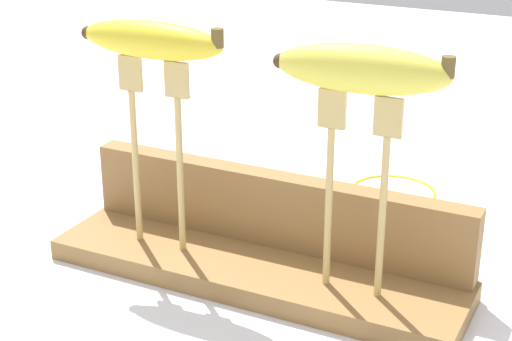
{
  "coord_description": "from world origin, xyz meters",
  "views": [
    {
      "loc": [
        0.33,
        -0.67,
        0.43
      ],
      "look_at": [
        0.0,
        0.0,
        0.12
      ],
      "focal_mm": 57.93,
      "sensor_mm": 36.0,
      "label": 1
    }
  ],
  "objects_px": {
    "fork_stand_left": "(156,138)",
    "banana_raised_left": "(151,40)",
    "wire_coil": "(393,190)",
    "banana_chunk_near": "(129,170)",
    "banana_raised_right": "(362,69)",
    "fork_stand_right": "(357,177)"
  },
  "relations": [
    {
      "from": "banana_raised_left",
      "to": "banana_chunk_near",
      "type": "distance_m",
      "value": 0.31
    },
    {
      "from": "banana_raised_right",
      "to": "banana_chunk_near",
      "type": "relative_size",
      "value": 2.75
    },
    {
      "from": "fork_stand_right",
      "to": "banana_chunk_near",
      "type": "relative_size",
      "value": 3.32
    },
    {
      "from": "banana_raised_left",
      "to": "banana_raised_right",
      "type": "height_order",
      "value": "same"
    },
    {
      "from": "fork_stand_left",
      "to": "banana_chunk_near",
      "type": "xyz_separation_m",
      "value": [
        -0.15,
        0.16,
        -0.12
      ]
    },
    {
      "from": "banana_raised_left",
      "to": "banana_raised_right",
      "type": "relative_size",
      "value": 0.99
    },
    {
      "from": "fork_stand_left",
      "to": "banana_raised_left",
      "type": "bearing_deg",
      "value": -178.99
    },
    {
      "from": "fork_stand_left",
      "to": "banana_chunk_near",
      "type": "distance_m",
      "value": 0.25
    },
    {
      "from": "fork_stand_right",
      "to": "banana_chunk_near",
      "type": "bearing_deg",
      "value": 156.45
    },
    {
      "from": "fork_stand_right",
      "to": "banana_raised_right",
      "type": "relative_size",
      "value": 1.21
    },
    {
      "from": "fork_stand_left",
      "to": "fork_stand_right",
      "type": "distance_m",
      "value": 0.22
    },
    {
      "from": "fork_stand_left",
      "to": "banana_raised_left",
      "type": "distance_m",
      "value": 0.1
    },
    {
      "from": "fork_stand_left",
      "to": "banana_chunk_near",
      "type": "bearing_deg",
      "value": 133.36
    },
    {
      "from": "banana_raised_right",
      "to": "banana_chunk_near",
      "type": "xyz_separation_m",
      "value": [
        -0.37,
        0.16,
        -0.22
      ]
    },
    {
      "from": "banana_raised_right",
      "to": "wire_coil",
      "type": "distance_m",
      "value": 0.38
    },
    {
      "from": "fork_stand_left",
      "to": "fork_stand_right",
      "type": "xyz_separation_m",
      "value": [
        0.22,
        0.0,
        -0.0
      ]
    },
    {
      "from": "banana_raised_left",
      "to": "wire_coil",
      "type": "bearing_deg",
      "value": 60.29
    },
    {
      "from": "fork_stand_left",
      "to": "banana_raised_right",
      "type": "distance_m",
      "value": 0.24
    },
    {
      "from": "fork_stand_right",
      "to": "banana_raised_left",
      "type": "distance_m",
      "value": 0.24
    },
    {
      "from": "fork_stand_left",
      "to": "wire_coil",
      "type": "distance_m",
      "value": 0.36
    },
    {
      "from": "wire_coil",
      "to": "fork_stand_left",
      "type": "bearing_deg",
      "value": -119.7
    },
    {
      "from": "fork_stand_left",
      "to": "banana_raised_right",
      "type": "bearing_deg",
      "value": -0.0
    }
  ]
}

